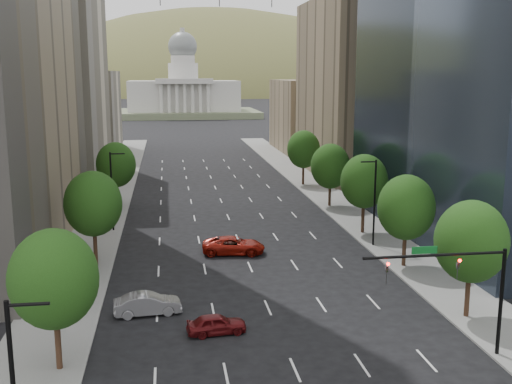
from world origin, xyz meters
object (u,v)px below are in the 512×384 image
traffic_signal (465,279)px  car_maroon (216,324)px  car_red_far (234,245)px  car_silver (148,304)px  capitol (184,95)px

traffic_signal → car_maroon: 16.52m
car_maroon → car_red_far: bearing=-16.0°
car_maroon → car_silver: (-4.75, 4.11, 0.12)m
car_silver → traffic_signal: bearing=-122.8°
traffic_signal → car_silver: bearing=152.9°
car_red_far → capitol: bearing=7.1°
traffic_signal → car_silver: (-19.53, 9.99, -4.36)m
traffic_signal → car_red_far: traffic_signal is taller
traffic_signal → car_red_far: (-11.57, 24.40, -4.32)m
traffic_signal → car_maroon: size_ratio=2.24×
capitol → car_maroon: bearing=-91.1°
capitol → car_red_far: capitol is taller
traffic_signal → car_maroon: (-14.78, 5.88, -4.48)m
car_maroon → car_red_far: (3.21, 18.52, 0.16)m
car_maroon → car_silver: size_ratio=0.83×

